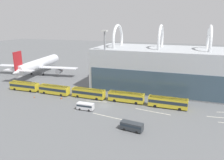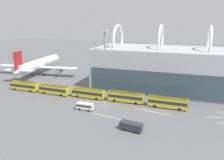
% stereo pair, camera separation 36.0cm
% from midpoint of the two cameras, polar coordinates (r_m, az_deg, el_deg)
% --- Properties ---
extents(ground_plane, '(440.00, 440.00, 0.00)m').
position_cam_midpoint_polar(ground_plane, '(73.28, -2.30, -6.79)').
color(ground_plane, slate).
extents(airliner_at_gate_near, '(43.76, 42.21, 14.34)m').
position_cam_midpoint_polar(airliner_at_gate_near, '(119.76, -18.95, 3.78)').
color(airliner_at_gate_near, silver).
rests_on(airliner_at_gate_near, ground_plane).
extents(airliner_at_gate_far, '(40.84, 37.55, 14.43)m').
position_cam_midpoint_polar(airliner_at_gate_far, '(109.56, 5.15, 3.29)').
color(airliner_at_gate_far, white).
rests_on(airliner_at_gate_far, ground_plane).
extents(shuttle_bus_0, '(12.49, 2.92, 3.39)m').
position_cam_midpoint_polar(shuttle_bus_0, '(95.36, -22.03, -1.39)').
color(shuttle_bus_0, gold).
rests_on(shuttle_bus_0, ground_plane).
extents(shuttle_bus_1, '(12.58, 3.32, 3.39)m').
position_cam_midpoint_polar(shuttle_bus_1, '(86.81, -14.96, -2.36)').
color(shuttle_bus_1, gold).
rests_on(shuttle_bus_1, ground_plane).
extents(shuttle_bus_2, '(12.56, 3.24, 3.39)m').
position_cam_midpoint_polar(shuttle_bus_2, '(80.43, -6.30, -3.32)').
color(shuttle_bus_2, gold).
rests_on(shuttle_bus_2, ground_plane).
extents(shuttle_bus_3, '(12.49, 2.94, 3.39)m').
position_cam_midpoint_polar(shuttle_bus_3, '(76.08, 3.56, -4.36)').
color(shuttle_bus_3, gold).
rests_on(shuttle_bus_3, ground_plane).
extents(shuttle_bus_4, '(12.52, 3.04, 3.39)m').
position_cam_midpoint_polar(shuttle_bus_4, '(73.29, 14.23, -5.60)').
color(shuttle_bus_4, gold).
rests_on(shuttle_bus_4, ground_plane).
extents(service_van_foreground, '(5.42, 2.11, 2.27)m').
position_cam_midpoint_polar(service_van_foreground, '(70.20, -7.12, -6.74)').
color(service_van_foreground, silver).
rests_on(service_van_foreground, ground_plane).
extents(service_van_crossing, '(6.08, 2.85, 2.24)m').
position_cam_midpoint_polar(service_van_crossing, '(57.62, 5.01, -11.82)').
color(service_van_crossing, '#2D3338').
rests_on(service_van_crossing, ground_plane).
extents(floodlight_mast, '(2.01, 2.01, 24.03)m').
position_cam_midpoint_polar(floodlight_mast, '(84.83, -2.00, 5.97)').
color(floodlight_mast, gray).
rests_on(floodlight_mast, ground_plane).
extents(lane_stripe_2, '(11.20, 1.81, 0.01)m').
position_cam_midpoint_polar(lane_stripe_2, '(70.03, 10.36, -8.12)').
color(lane_stripe_2, silver).
rests_on(lane_stripe_2, ground_plane).
extents(lane_stripe_3, '(10.98, 1.94, 0.01)m').
position_cam_midpoint_polar(lane_stripe_3, '(65.53, -1.02, -9.55)').
color(lane_stripe_3, silver).
rests_on(lane_stripe_3, ground_plane).
extents(lane_stripe_4, '(7.54, 1.07, 0.01)m').
position_cam_midpoint_polar(lane_stripe_4, '(72.31, 26.37, -8.78)').
color(lane_stripe_4, silver).
rests_on(lane_stripe_4, ground_plane).
extents(lane_stripe_5, '(7.27, 1.37, 0.01)m').
position_cam_midpoint_polar(lane_stripe_5, '(77.33, -4.24, -5.60)').
color(lane_stripe_5, silver).
rests_on(lane_stripe_5, ground_plane).
extents(traffic_cone_0, '(0.48, 0.48, 0.64)m').
position_cam_midpoint_polar(traffic_cone_0, '(85.79, -19.75, -4.14)').
color(traffic_cone_0, black).
rests_on(traffic_cone_0, ground_plane).
extents(traffic_cone_1, '(0.64, 0.64, 0.62)m').
position_cam_midpoint_polar(traffic_cone_1, '(81.88, -13.25, -4.56)').
color(traffic_cone_1, black).
rests_on(traffic_cone_1, ground_plane).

